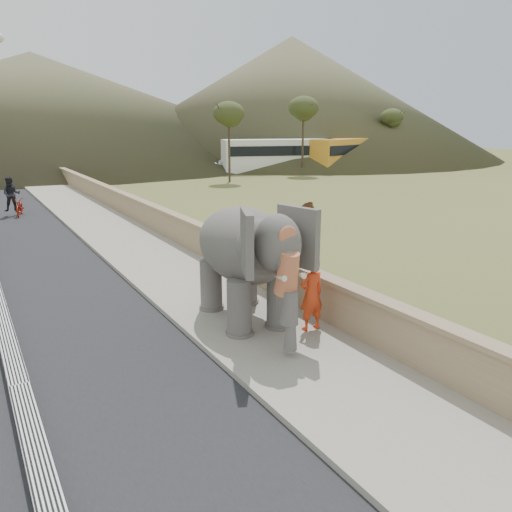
# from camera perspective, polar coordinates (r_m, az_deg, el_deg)

# --- Properties ---
(ground) EXTENTS (160.00, 160.00, 0.00)m
(ground) POSITION_cam_1_polar(r_m,az_deg,el_deg) (11.11, 1.78, -9.81)
(ground) COLOR olive
(ground) RESTS_ON ground
(walkway) EXTENTS (3.00, 120.00, 0.15)m
(walkway) POSITION_cam_1_polar(r_m,az_deg,el_deg) (19.82, -13.85, 1.20)
(walkway) COLOR #9E9687
(walkway) RESTS_ON ground
(parapet) EXTENTS (0.30, 120.00, 1.10)m
(parapet) POSITION_cam_1_polar(r_m,az_deg,el_deg) (20.23, -9.47, 3.09)
(parapet) COLOR tan
(parapet) RESTS_ON ground
(cow) EXTENTS (1.50, 0.88, 1.19)m
(cow) POSITION_cam_1_polar(r_m,az_deg,el_deg) (22.93, 4.78, 4.76)
(cow) COLOR brown
(cow) RESTS_ON ground
(distant_car) EXTENTS (4.49, 2.56, 1.44)m
(distant_car) POSITION_cam_1_polar(r_m,az_deg,el_deg) (48.82, -2.59, 10.40)
(distant_car) COLOR #B1AFB6
(distant_car) RESTS_ON ground
(bus_white) EXTENTS (11.26, 5.42, 3.10)m
(bus_white) POSITION_cam_1_polar(r_m,az_deg,el_deg) (48.61, 2.77, 11.36)
(bus_white) COLOR white
(bus_white) RESTS_ON ground
(bus_orange) EXTENTS (11.25, 5.60, 3.10)m
(bus_orange) POSITION_cam_1_polar(r_m,az_deg,el_deg) (52.24, 10.58, 11.38)
(bus_orange) COLOR orange
(bus_orange) RESTS_ON ground
(hill_right) EXTENTS (56.00, 56.00, 16.00)m
(hill_right) POSITION_cam_1_polar(r_m,az_deg,el_deg) (73.39, 4.02, 17.62)
(hill_right) COLOR brown
(hill_right) RESTS_ON ground
(hill_far) EXTENTS (80.00, 80.00, 14.00)m
(hill_far) POSITION_cam_1_polar(r_m,az_deg,el_deg) (79.22, -23.92, 15.51)
(hill_far) COLOR brown
(hill_far) RESTS_ON ground
(elephant_and_man) EXTENTS (2.39, 4.03, 2.81)m
(elephant_and_man) POSITION_cam_1_polar(r_m,az_deg,el_deg) (11.58, -1.35, -0.62)
(elephant_and_man) COLOR #67625D
(elephant_and_man) RESTS_ON ground
(motorcyclist) EXTENTS (1.31, 1.94, 2.02)m
(motorcyclist) POSITION_cam_1_polar(r_m,az_deg,el_deg) (28.37, -25.76, 5.70)
(motorcyclist) COLOR maroon
(motorcyclist) RESTS_ON ground
(trees) EXTENTS (48.37, 43.95, 9.44)m
(trees) POSITION_cam_1_polar(r_m,az_deg,el_deg) (35.88, -25.69, 12.72)
(trees) COLOR #473828
(trees) RESTS_ON ground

